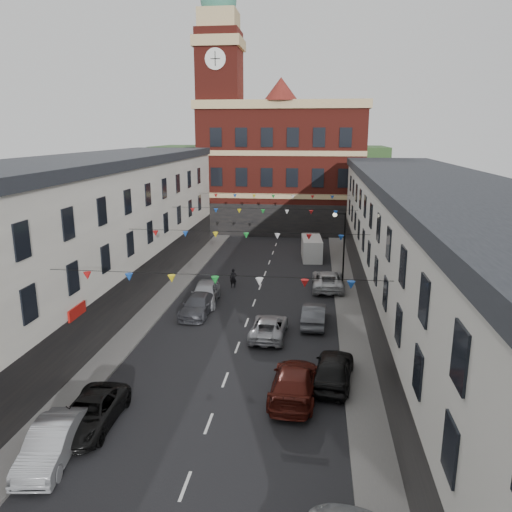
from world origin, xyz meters
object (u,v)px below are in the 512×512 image
at_px(car_left_e, 205,293).
at_px(white_van, 312,248).
at_px(car_right_e, 314,315).
at_px(car_right_f, 328,280).
at_px(car_left_c, 90,413).
at_px(car_right_d, 333,369).
at_px(car_right_c, 294,382).
at_px(street_lamp, 341,238).
at_px(moving_car, 269,327).
at_px(car_left_b, 51,444).
at_px(pedestrian, 233,278).
at_px(car_left_d, 198,305).

relative_size(car_left_e, white_van, 0.97).
bearing_deg(car_right_e, white_van, -86.24).
bearing_deg(car_right_f, car_left_c, 62.51).
bearing_deg(car_right_d, car_right_c, 47.28).
distance_m(street_lamp, car_right_d, 17.97).
distance_m(car_left_c, white_van, 32.15).
relative_size(car_right_d, white_van, 0.96).
xyz_separation_m(car_right_f, moving_car, (-3.81, -10.29, -0.10)).
xyz_separation_m(car_left_b, car_right_e, (9.97, 15.36, -0.02)).
height_order(car_right_f, moving_car, car_right_f).
distance_m(car_left_c, pedestrian, 20.56).
bearing_deg(moving_car, car_left_d, -30.06).
relative_size(street_lamp, white_van, 1.23).
bearing_deg(white_van, car_right_f, -85.97).
xyz_separation_m(car_right_e, white_van, (-0.41, 17.84, 0.37)).
bearing_deg(white_van, car_right_e, -92.96).
distance_m(car_right_e, moving_car, 3.61).
relative_size(car_left_c, car_left_d, 1.02).
xyz_separation_m(street_lamp, pedestrian, (-8.71, -2.44, -3.11)).
xyz_separation_m(car_left_c, white_van, (9.08, 30.83, 0.42)).
distance_m(car_left_c, car_left_e, 16.37).
relative_size(car_right_e, moving_car, 0.94).
bearing_deg(car_left_e, pedestrian, 66.26).
bearing_deg(car_left_c, car_left_e, 84.54).
height_order(street_lamp, car_left_c, street_lamp).
xyz_separation_m(car_left_c, car_left_e, (1.42, 16.31, 0.15)).
bearing_deg(white_van, car_left_b, -110.33).
xyz_separation_m(street_lamp, car_right_d, (-1.05, -17.67, -3.11)).
bearing_deg(car_right_c, car_right_f, -92.72).
height_order(car_left_e, car_right_f, car_left_e).
height_order(car_left_b, car_left_c, car_left_b).
xyz_separation_m(car_left_b, car_left_e, (1.90, 18.68, 0.09)).
relative_size(moving_car, pedestrian, 2.88).
distance_m(car_left_c, car_right_c, 9.32).
relative_size(car_left_c, car_right_f, 0.89).
bearing_deg(pedestrian, car_left_c, -95.42).
height_order(car_right_f, white_van, white_van).
bearing_deg(moving_car, white_van, -94.92).
height_order(moving_car, white_van, white_van).
height_order(street_lamp, white_van, street_lamp).
bearing_deg(car_right_f, moving_car, 68.85).
xyz_separation_m(car_right_e, pedestrian, (-6.63, 7.37, 0.09)).
xyz_separation_m(car_left_e, car_right_e, (8.07, -3.32, -0.10)).
height_order(car_left_c, car_left_e, car_left_e).
bearing_deg(street_lamp, car_left_c, -116.91).
height_order(car_right_d, moving_car, car_right_d).
height_order(car_left_e, white_van, white_van).
relative_size(car_left_d, car_right_c, 0.88).
bearing_deg(pedestrian, car_right_f, 7.11).
bearing_deg(white_van, car_left_e, -122.08).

